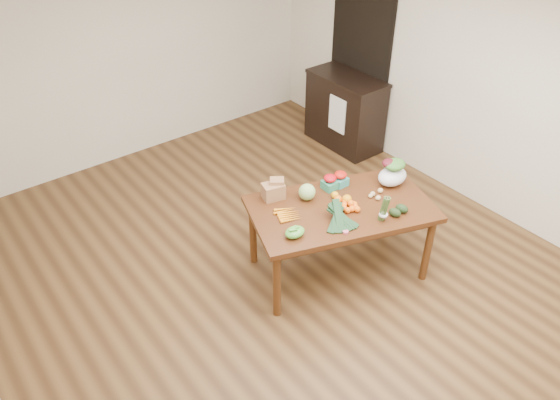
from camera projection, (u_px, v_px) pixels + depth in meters
floor at (281, 276)px, 5.21m from camera, size 6.00×6.00×0.00m
room_walls at (281, 154)px, 4.42m from camera, size 5.02×6.02×2.70m
dining_table at (339, 239)px, 5.07m from camera, size 1.82×1.38×0.75m
doorway_dark at (359, 62)px, 6.86m from camera, size 0.02×1.00×2.10m
cabinet at (345, 111)px, 7.02m from camera, size 0.52×1.02×0.94m
dish_towel at (337, 115)px, 6.76m from camera, size 0.02×0.28×0.45m
paper_bag at (273, 190)px, 4.91m from camera, size 0.31×0.28×0.18m
cabbage at (307, 192)px, 4.90m from camera, size 0.15×0.15×0.15m
strawberry_basket_a at (330, 183)px, 5.05m from camera, size 0.16×0.16×0.11m
strawberry_basket_b at (340, 180)px, 5.10m from camera, size 0.16×0.16×0.11m
orange_a at (338, 199)px, 4.87m from camera, size 0.08×0.08×0.08m
orange_b at (335, 195)px, 4.94m from camera, size 0.07×0.07×0.07m
orange_c at (347, 199)px, 4.87m from camera, size 0.09×0.09×0.09m
mandarin_cluster at (351, 205)px, 4.79m from camera, size 0.23×0.23×0.09m
carrots at (288, 214)px, 4.74m from camera, size 0.28×0.28×0.03m
snap_pea_bag at (295, 232)px, 4.49m from camera, size 0.18×0.13×0.08m
kale_bunch at (341, 218)px, 4.58m from camera, size 0.43×0.48×0.16m
asparagus_bundle at (384, 209)px, 4.61m from camera, size 0.11×0.14×0.26m
potato_a at (371, 196)px, 4.95m from camera, size 0.05×0.04×0.04m
potato_b at (378, 198)px, 4.92m from camera, size 0.05×0.05×0.04m
potato_c at (380, 191)px, 5.01m from camera, size 0.05×0.05×0.05m
potato_d at (373, 194)px, 4.97m from camera, size 0.05×0.05×0.04m
potato_e at (387, 199)px, 4.91m from camera, size 0.05×0.04×0.04m
avocado_a at (395, 213)px, 4.72m from camera, size 0.10×0.13×0.08m
avocado_b at (402, 209)px, 4.76m from camera, size 0.11×0.13×0.08m
salad_bag at (393, 173)px, 5.08m from camera, size 0.36×0.31×0.23m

